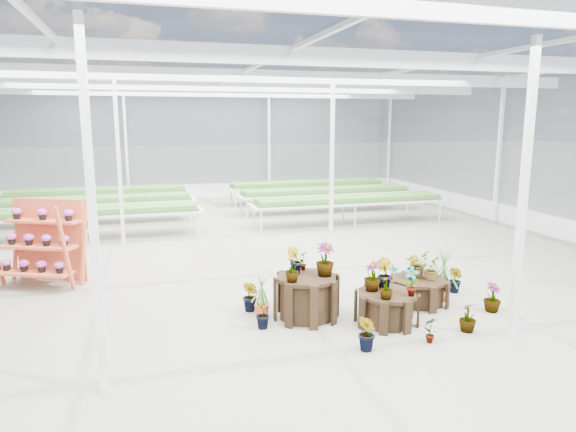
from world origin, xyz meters
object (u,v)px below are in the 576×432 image
object	(u,v)px
plinth_tall	(306,297)
plinth_low	(419,291)
shelf_rack	(39,244)
plinth_mid	(387,308)

from	to	relation	value
plinth_tall	plinth_low	size ratio (longest dim) A/B	1.03
plinth_tall	shelf_rack	size ratio (longest dim) A/B	0.62
plinth_mid	plinth_low	world-z (taller)	plinth_mid
plinth_mid	plinth_low	bearing A→B (deg)	34.99
plinth_mid	plinth_low	size ratio (longest dim) A/B	0.97
plinth_low	shelf_rack	bearing A→B (deg)	155.87
plinth_tall	shelf_rack	world-z (taller)	shelf_rack
plinth_tall	plinth_low	bearing A→B (deg)	2.60
plinth_low	shelf_rack	world-z (taller)	shelf_rack
plinth_tall	shelf_rack	bearing A→B (deg)	145.73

